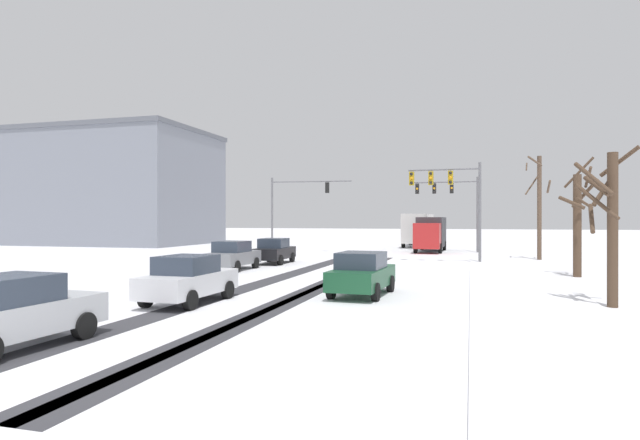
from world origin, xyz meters
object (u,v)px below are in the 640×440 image
(car_black_lead, at_px, (274,251))
(bus_oncoming, at_px, (419,227))
(traffic_signal_far_right, at_px, (452,197))
(car_silver_fifth, at_px, (10,312))
(traffic_signal_near_right, at_px, (451,190))
(traffic_signal_far_left, at_px, (294,200))
(car_dark_green_third, at_px, (362,274))
(car_white_fourth, at_px, (188,279))
(box_truck_delivery, at_px, (431,233))
(bare_tree_sidewalk_near, at_px, (609,220))
(bare_tree_sidewalk_mid, at_px, (578,219))
(office_building_far_left_block, at_px, (91,188))
(bare_tree_sidewalk_far, at_px, (539,204))
(car_grey_second, at_px, (233,255))

(car_black_lead, xyz_separation_m, bus_oncoming, (6.86, 24.77, 1.18))
(traffic_signal_far_right, bearing_deg, car_silver_fifth, -101.94)
(traffic_signal_near_right, distance_m, traffic_signal_far_left, 15.76)
(car_dark_green_third, height_order, car_white_fourth, same)
(box_truck_delivery, bearing_deg, car_black_lead, -119.56)
(car_white_fourth, distance_m, car_silver_fifth, 6.77)
(traffic_signal_far_left, bearing_deg, car_white_fourth, -78.62)
(box_truck_delivery, bearing_deg, bare_tree_sidewalk_near, -74.78)
(traffic_signal_far_left, bearing_deg, car_dark_green_third, -65.84)
(car_dark_green_third, xyz_separation_m, bus_oncoming, (-1.38, 37.24, 1.18))
(traffic_signal_far_left, distance_m, bare_tree_sidewalk_mid, 24.95)
(car_dark_green_third, bearing_deg, car_silver_fifth, -119.62)
(car_dark_green_third, bearing_deg, bus_oncoming, 92.13)
(car_white_fourth, distance_m, bare_tree_sidewalk_mid, 19.12)
(bus_oncoming, relative_size, office_building_far_left_block, 0.39)
(box_truck_delivery, height_order, bare_tree_sidewalk_far, bare_tree_sidewalk_far)
(car_silver_fifth, distance_m, bare_tree_sidewalk_near, 17.17)
(car_silver_fifth, bearing_deg, bare_tree_sidewalk_mid, 52.58)
(car_grey_second, distance_m, bare_tree_sidewalk_far, 21.86)
(car_silver_fifth, bearing_deg, bare_tree_sidewalk_far, 65.01)
(traffic_signal_far_right, distance_m, traffic_signal_near_right, 12.00)
(bus_oncoming, height_order, bare_tree_sidewalk_near, bare_tree_sidewalk_near)
(traffic_signal_near_right, bearing_deg, traffic_signal_far_right, 91.63)
(bus_oncoming, bearing_deg, car_white_fourth, -95.50)
(bare_tree_sidewalk_near, height_order, bare_tree_sidewalk_far, bare_tree_sidewalk_far)
(traffic_signal_far_right, distance_m, traffic_signal_far_left, 13.71)
(car_black_lead, bearing_deg, car_dark_green_third, -56.51)
(bare_tree_sidewalk_mid, bearing_deg, car_grey_second, -175.32)
(traffic_signal_near_right, distance_m, bus_oncoming, 21.73)
(car_dark_green_third, distance_m, box_truck_delivery, 27.92)
(traffic_signal_far_right, height_order, bare_tree_sidewalk_mid, traffic_signal_far_right)
(car_grey_second, height_order, car_white_fourth, same)
(traffic_signal_far_left, bearing_deg, box_truck_delivery, 18.12)
(traffic_signal_far_right, relative_size, traffic_signal_near_right, 1.00)
(bare_tree_sidewalk_mid, bearing_deg, traffic_signal_far_left, 142.83)
(car_dark_green_third, bearing_deg, car_black_lead, 123.49)
(bare_tree_sidewalk_near, bearing_deg, car_white_fourth, -167.47)
(traffic_signal_far_right, distance_m, car_silver_fifth, 39.25)
(traffic_signal_near_right, height_order, car_silver_fifth, traffic_signal_near_right)
(bus_oncoming, height_order, box_truck_delivery, bus_oncoming)
(car_silver_fifth, bearing_deg, traffic_signal_near_right, 72.19)
(car_silver_fifth, xyz_separation_m, bare_tree_sidewalk_near, (13.99, 9.75, 2.01))
(car_black_lead, xyz_separation_m, box_truck_delivery, (8.76, 15.44, 0.82))
(traffic_signal_far_left, relative_size, bus_oncoming, 0.65)
(car_dark_green_third, distance_m, car_silver_fifth, 11.68)
(car_silver_fifth, bearing_deg, car_white_fourth, 85.93)
(traffic_signal_near_right, relative_size, car_dark_green_third, 1.55)
(car_white_fourth, height_order, bare_tree_sidewalk_mid, bare_tree_sidewalk_mid)
(traffic_signal_far_left, bearing_deg, car_black_lead, -77.48)
(car_black_lead, height_order, bare_tree_sidewalk_far, bare_tree_sidewalk_far)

